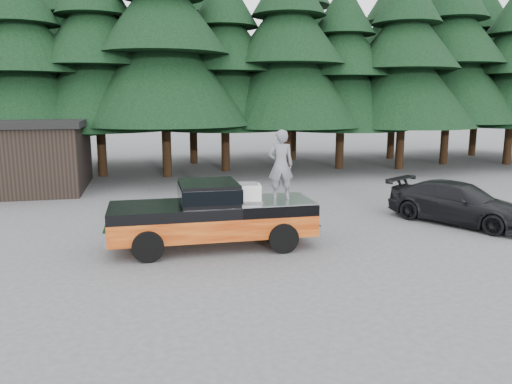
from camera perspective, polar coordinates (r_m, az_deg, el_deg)
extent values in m
plane|color=#4A4A4D|center=(14.02, -3.13, -7.05)|extent=(120.00, 120.00, 0.00)
cube|color=black|center=(14.30, -5.44, -0.01)|extent=(1.66, 1.90, 0.59)
cube|color=silver|center=(14.30, -0.90, -0.18)|extent=(0.77, 0.66, 0.48)
imported|color=slate|center=(14.55, 2.84, 3.12)|extent=(0.79, 0.55, 2.05)
imported|color=black|center=(18.58, 22.16, -1.18)|extent=(4.21, 5.17, 1.41)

